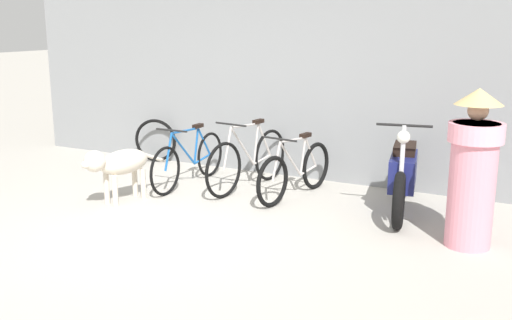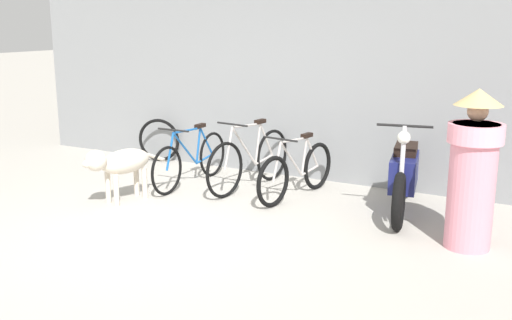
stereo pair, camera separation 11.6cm
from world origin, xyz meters
TOP-DOWN VIEW (x-y plane):
  - ground_plane at (0.00, 0.00)m, footprint 60.00×60.00m
  - shop_wall_back at (0.00, 2.96)m, footprint 8.44×0.20m
  - bicycle_0 at (-0.74, 1.82)m, footprint 0.46×1.68m
  - bicycle_1 at (0.03, 2.04)m, footprint 0.46×1.71m
  - bicycle_2 at (0.73, 1.95)m, footprint 0.46×1.57m
  - motorcycle at (2.04, 2.01)m, footprint 0.58×1.88m
  - stray_dog at (-1.03, 0.77)m, footprint 0.46×1.17m
  - person_in_robes at (2.88, 1.22)m, footprint 0.70×0.70m
  - spare_tire_left at (-1.94, 2.71)m, footprint 0.65×0.22m

SIDE VIEW (x-z plane):
  - ground_plane at x=0.00m, z-range 0.00..0.00m
  - bicycle_2 at x=0.73m, z-range -0.07..0.73m
  - spare_tire_left at x=-1.94m, z-range 0.00..0.66m
  - bicycle_0 at x=-0.74m, z-range -0.07..0.75m
  - bicycle_1 at x=0.03m, z-range -0.08..0.83m
  - motorcycle at x=2.04m, z-range -0.11..0.96m
  - stray_dog at x=-1.03m, z-range 0.14..0.83m
  - person_in_robes at x=2.88m, z-range 0.02..1.55m
  - shop_wall_back at x=0.00m, z-range 0.00..3.25m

